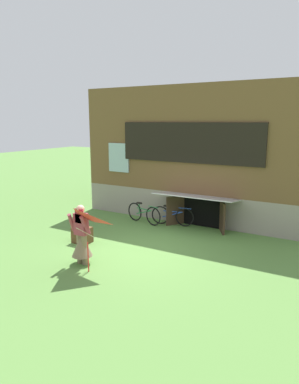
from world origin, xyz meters
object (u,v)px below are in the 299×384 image
at_px(person, 82,240).
at_px(bicycle_green, 144,213).
at_px(kite, 74,226).
at_px(bicycle_blue, 172,216).
at_px(wooden_crate, 82,235).

distance_m(person, bicycle_green, 3.93).
distance_m(person, kite, 0.86).
bearing_deg(kite, person, 117.49).
bearing_deg(bicycle_green, person, -69.86).
bearing_deg(person, bicycle_blue, 79.72).
distance_m(person, bicycle_blue, 4.20).
bearing_deg(kite, wooden_crate, 126.97).
relative_size(person, bicycle_green, 1.00).
bearing_deg(bicycle_green, kite, -67.03).
bearing_deg(bicycle_blue, bicycle_green, -175.86).
bearing_deg(person, kite, -65.81).
bearing_deg(kite, bicycle_green, 100.09).
bearing_deg(bicycle_blue, wooden_crate, -128.80).
xyz_separation_m(person, kite, (0.30, -0.57, 0.57)).
xyz_separation_m(person, bicycle_green, (-0.50, 3.89, -0.30)).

